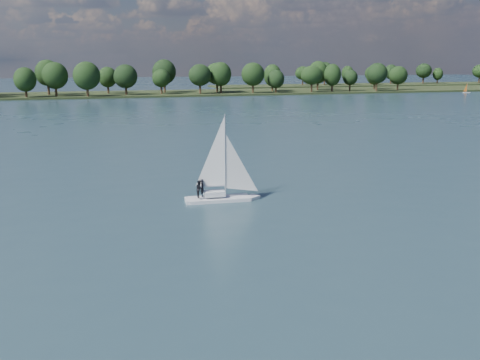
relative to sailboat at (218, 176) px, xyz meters
name	(u,v)px	position (x,y,z in m)	size (l,w,h in m)	color
ground	(162,126)	(3.62, 66.54, -2.64)	(700.00, 700.00, 0.00)	#233342
far_shore	(125,95)	(3.62, 178.54, -2.64)	(660.00, 40.00, 1.50)	black
far_shore_back	(397,85)	(163.62, 226.54, -2.64)	(220.00, 30.00, 1.40)	black
sailboat	(218,176)	(0.00, 0.00, 0.00)	(7.28, 2.36, 9.46)	silver
dinghy_orange	(467,90)	(151.75, 151.37, -1.52)	(3.05, 1.41, 4.73)	white
treeline	(103,76)	(-4.95, 174.90, 5.34)	(563.31, 73.63, 17.91)	black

